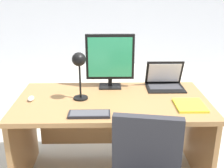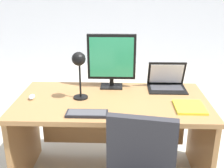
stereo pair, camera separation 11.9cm
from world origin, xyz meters
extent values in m
plane|color=#B7B2A3|center=(0.00, 1.50, 0.00)|extent=(12.00, 12.00, 0.00)
cube|color=#9E7042|center=(0.00, 0.00, 0.73)|extent=(1.58, 0.83, 0.04)
cube|color=#9E7042|center=(-0.77, 0.00, 0.36)|extent=(0.04, 0.73, 0.71)
cube|color=#9E7042|center=(0.77, 0.00, 0.36)|extent=(0.04, 0.73, 0.71)
cube|color=#9E7042|center=(0.00, 0.31, 0.39)|extent=(1.39, 0.02, 0.50)
cube|color=black|center=(-0.01, 0.30, 0.76)|extent=(0.20, 0.16, 0.01)
cube|color=black|center=(-0.01, 0.31, 0.80)|extent=(0.04, 0.02, 0.07)
cube|color=black|center=(-0.01, 0.30, 1.04)|extent=(0.43, 0.04, 0.41)
cube|color=#2D9966|center=(-0.01, 0.28, 1.04)|extent=(0.39, 0.00, 0.36)
cube|color=black|center=(0.49, 0.25, 0.76)|extent=(0.34, 0.26, 0.01)
cube|color=#38383D|center=(0.49, 0.27, 0.76)|extent=(0.29, 0.14, 0.00)
cube|color=black|center=(0.49, 0.33, 0.88)|extent=(0.34, 0.10, 0.24)
cube|color=white|center=(0.49, 0.32, 0.87)|extent=(0.30, 0.08, 0.20)
cube|color=black|center=(-0.17, -0.30, 0.76)|extent=(0.30, 0.12, 0.02)
cube|color=#47474C|center=(-0.17, -0.30, 0.77)|extent=(0.28, 0.10, 0.00)
ellipsoid|color=silver|center=(-0.66, -0.01, 0.77)|extent=(0.05, 0.08, 0.04)
cylinder|color=black|center=(-0.26, 0.02, 0.76)|extent=(0.12, 0.12, 0.01)
cylinder|color=black|center=(-0.26, 0.02, 0.91)|extent=(0.02, 0.02, 0.29)
sphere|color=black|center=(-0.26, -0.01, 1.10)|extent=(0.11, 0.11, 0.11)
cube|color=yellow|center=(0.60, -0.16, 0.76)|extent=(0.23, 0.26, 0.02)
cube|color=#2D2D33|center=(0.21, -0.62, 0.67)|extent=(0.44, 0.13, 0.45)
camera|label=1|loc=(-0.05, -2.13, 1.65)|focal=44.78mm
camera|label=2|loc=(0.07, -2.13, 1.65)|focal=44.78mm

